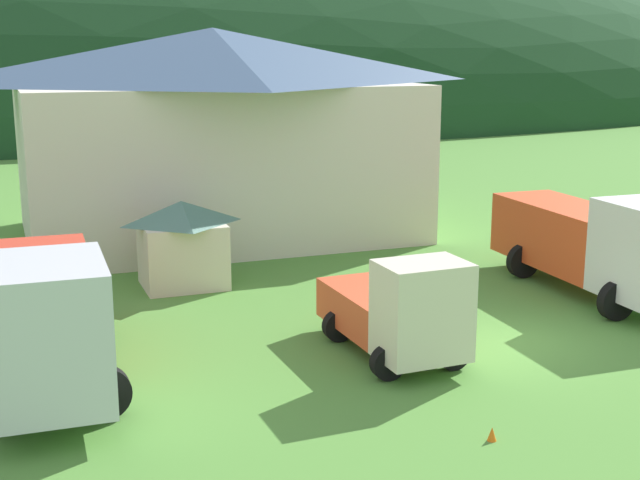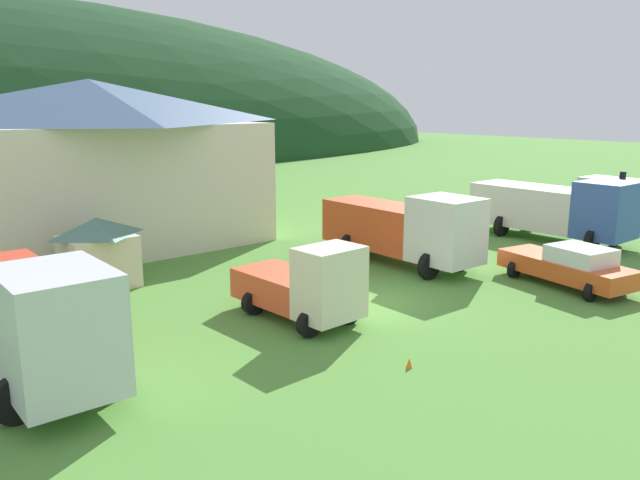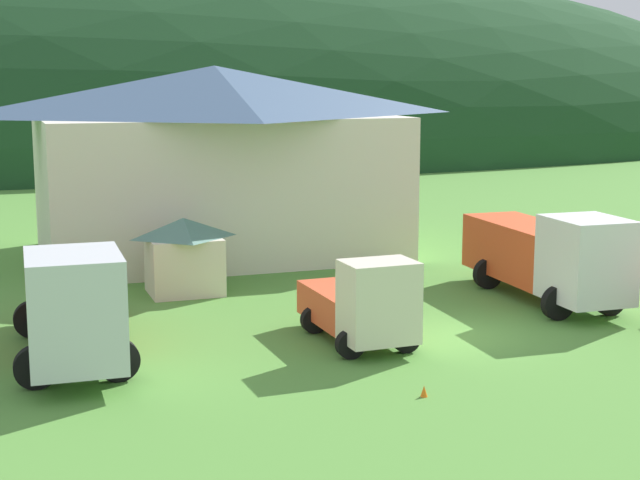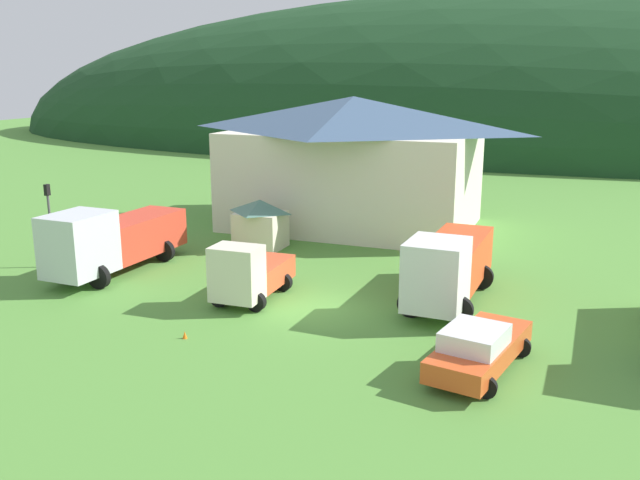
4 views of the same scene
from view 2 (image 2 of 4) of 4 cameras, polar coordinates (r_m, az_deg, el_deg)
name	(u,v)px [view 2 (image 2 of 4)]	position (r m, az deg, el deg)	size (l,w,h in m)	color
ground_plane	(371,301)	(22.75, 4.63, -5.53)	(200.00, 200.00, 0.00)	#518C38
depot_building	(94,161)	(32.78, -19.80, 6.72)	(15.77, 10.71, 8.06)	silver
play_shed_cream	(98,251)	(25.49, -19.47, -0.98)	(2.71, 2.38, 2.72)	beige
tow_truck_silver	(32,315)	(17.57, -24.66, -6.23)	(3.25, 8.35, 3.36)	silver
light_truck_cream	(306,285)	(20.28, -1.27, -4.10)	(2.57, 4.73, 2.67)	beige
heavy_rig_white	(406,227)	(27.54, 7.77, 1.17)	(3.16, 7.94, 3.23)	white
box_truck_blue	(556,207)	(34.34, 20.62, 2.78)	(3.45, 8.21, 3.28)	#3356AD
service_pickup_orange	(569,266)	(26.05, 21.63, -2.17)	(3.00, 5.56, 1.66)	#DF5122
traffic_light_east	(620,199)	(35.06, 25.59, 3.41)	(0.20, 0.32, 3.60)	#4C4C51
traffic_cone_near_pickup	(409,368)	(17.40, 8.08, -11.42)	(0.36, 0.36, 0.56)	orange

